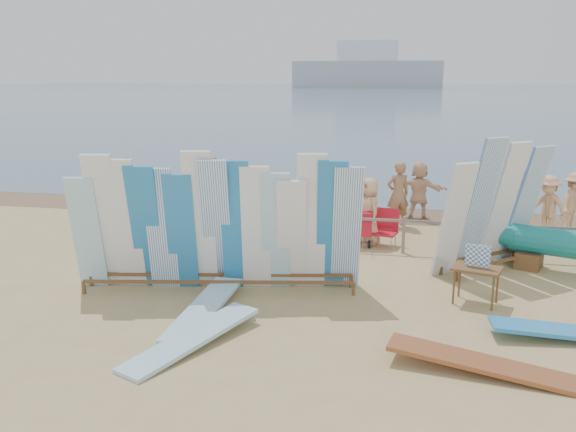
% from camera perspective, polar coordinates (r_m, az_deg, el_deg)
% --- Properties ---
extents(ground, '(160.00, 160.00, 0.00)m').
position_cam_1_polar(ground, '(12.44, 1.14, -6.82)').
color(ground, tan).
rests_on(ground, ground).
extents(ocean, '(320.00, 240.00, 0.02)m').
position_cam_1_polar(ocean, '(139.59, 10.76, 11.20)').
color(ocean, '#425D76').
rests_on(ocean, ground).
extents(wet_sand_strip, '(40.00, 2.60, 0.01)m').
position_cam_1_polar(wet_sand_strip, '(19.29, 4.96, 0.39)').
color(wet_sand_strip, brown).
rests_on(wet_sand_strip, ground).
extents(distant_ship, '(45.00, 8.00, 14.00)m').
position_cam_1_polar(distant_ship, '(192.02, 7.40, 13.38)').
color(distant_ship, '#999EA3').
rests_on(distant_ship, ocean).
extents(fence, '(12.08, 0.08, 0.90)m').
position_cam_1_polar(fence, '(15.09, 3.18, -0.73)').
color(fence, '#79675B').
rests_on(fence, ground).
extents(main_surfboard_rack, '(5.73, 1.77, 2.87)m').
position_cam_1_polar(main_surfboard_rack, '(12.04, -6.55, -1.20)').
color(main_surfboard_rack, brown).
rests_on(main_surfboard_rack, ground).
extents(side_surfboard_rack, '(2.55, 2.23, 3.00)m').
position_cam_1_polar(side_surfboard_rack, '(13.90, 18.51, 0.48)').
color(side_surfboard_rack, brown).
rests_on(side_surfboard_rack, ground).
extents(vendor_table, '(1.01, 0.84, 1.15)m').
position_cam_1_polar(vendor_table, '(12.08, 17.16, -6.12)').
color(vendor_table, brown).
rests_on(vendor_table, ground).
extents(flat_board_b, '(1.64, 2.68, 0.26)m').
position_cam_1_polar(flat_board_b, '(10.09, -8.94, -11.91)').
color(flat_board_b, '#8BC3DF').
rests_on(flat_board_b, ground).
extents(flat_board_c, '(2.75, 1.03, 0.30)m').
position_cam_1_polar(flat_board_c, '(9.60, 17.54, -13.78)').
color(flat_board_c, '#955028').
rests_on(flat_board_c, ground).
extents(flat_board_a, '(0.71, 2.73, 0.26)m').
position_cam_1_polar(flat_board_a, '(11.24, -7.85, -9.17)').
color(flat_board_a, '#8BC3DF').
rests_on(flat_board_a, ground).
extents(flat_board_d, '(2.74, 0.78, 0.26)m').
position_cam_1_polar(flat_board_d, '(11.22, 25.22, -10.43)').
color(flat_board_d, '#267ABE').
rests_on(flat_board_d, ground).
extents(beach_chair_left, '(0.71, 0.73, 0.93)m').
position_cam_1_polar(beach_chair_left, '(15.57, 9.05, -1.81)').
color(beach_chair_left, red).
rests_on(beach_chair_left, ground).
extents(beach_chair_right, '(0.75, 0.76, 0.90)m').
position_cam_1_polar(beach_chair_right, '(15.65, 7.48, -1.71)').
color(beach_chair_right, red).
rests_on(beach_chair_right, ground).
extents(stroller, '(0.62, 0.87, 1.17)m').
position_cam_1_polar(stroller, '(15.60, 6.98, -0.96)').
color(stroller, red).
rests_on(stroller, ground).
extents(beachgoer_1, '(0.72, 0.45, 1.86)m').
position_cam_1_polar(beachgoer_1, '(18.40, -6.91, 2.67)').
color(beachgoer_1, '#8C6042').
rests_on(beachgoer_1, ground).
extents(beachgoer_2, '(0.84, 0.57, 1.59)m').
position_cam_1_polar(beachgoer_2, '(17.02, -4.20, 1.42)').
color(beachgoer_2, beige).
rests_on(beachgoer_2, ground).
extents(beachgoer_9, '(1.07, 1.10, 1.68)m').
position_cam_1_polar(beachgoer_9, '(17.36, 23.12, 0.77)').
color(beachgoer_9, tan).
rests_on(beachgoer_9, ground).
extents(beachgoer_0, '(0.83, 0.59, 1.55)m').
position_cam_1_polar(beachgoer_0, '(17.80, -13.88, 1.52)').
color(beachgoer_0, tan).
rests_on(beachgoer_0, ground).
extents(beachgoer_7, '(0.77, 0.62, 1.86)m').
position_cam_1_polar(beachgoer_7, '(17.50, 10.25, 2.02)').
color(beachgoer_7, '#8C6042').
rests_on(beachgoer_7, ground).
extents(beachgoer_5, '(1.69, 0.92, 1.73)m').
position_cam_1_polar(beachgoer_5, '(18.59, 12.18, 2.38)').
color(beachgoer_5, beige).
rests_on(beachgoer_5, ground).
extents(beachgoer_8, '(0.82, 1.01, 1.88)m').
position_cam_1_polar(beachgoer_8, '(17.07, 20.49, 1.15)').
color(beachgoer_8, beige).
rests_on(beachgoer_8, ground).
extents(beachgoer_extra_1, '(1.12, 0.98, 1.79)m').
position_cam_1_polar(beachgoer_extra_1, '(19.17, -14.73, 2.65)').
color(beachgoer_extra_1, '#8C6042').
rests_on(beachgoer_extra_1, ground).
extents(beachgoer_3, '(1.11, 0.66, 1.61)m').
position_cam_1_polar(beachgoer_3, '(17.44, -5.62, 1.71)').
color(beachgoer_3, tan).
rests_on(beachgoer_3, ground).
extents(beachgoer_extra_0, '(1.02, 1.14, 1.69)m').
position_cam_1_polar(beachgoer_extra_0, '(18.17, 25.17, 1.10)').
color(beachgoer_extra_0, tan).
rests_on(beachgoer_extra_0, ground).
extents(beachgoer_6, '(0.75, 0.93, 1.72)m').
position_cam_1_polar(beachgoer_6, '(15.54, 7.61, 0.45)').
color(beachgoer_6, tan).
rests_on(beachgoer_6, ground).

